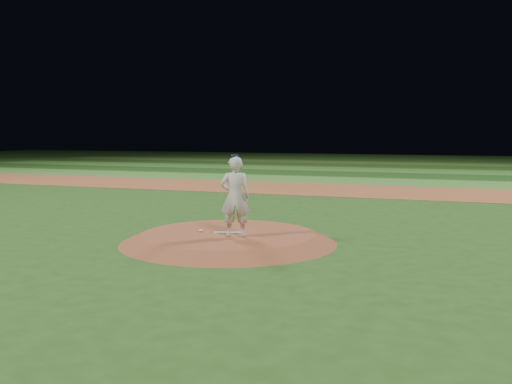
% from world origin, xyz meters
% --- Properties ---
extents(ground, '(120.00, 120.00, 0.00)m').
position_xyz_m(ground, '(0.00, 0.00, 0.00)').
color(ground, '#244D18').
rests_on(ground, ground).
extents(infield_dirt_band, '(70.00, 6.00, 0.02)m').
position_xyz_m(infield_dirt_band, '(0.00, 14.00, 0.01)').
color(infield_dirt_band, brown).
rests_on(infield_dirt_band, ground).
extents(outfield_stripe_0, '(70.00, 5.00, 0.02)m').
position_xyz_m(outfield_stripe_0, '(0.00, 19.50, 0.01)').
color(outfield_stripe_0, '#3E792C').
rests_on(outfield_stripe_0, ground).
extents(outfield_stripe_1, '(70.00, 5.00, 0.02)m').
position_xyz_m(outfield_stripe_1, '(0.00, 24.50, 0.01)').
color(outfield_stripe_1, '#1B4315').
rests_on(outfield_stripe_1, ground).
extents(outfield_stripe_2, '(70.00, 5.00, 0.02)m').
position_xyz_m(outfield_stripe_2, '(0.00, 29.50, 0.01)').
color(outfield_stripe_2, '#387029').
rests_on(outfield_stripe_2, ground).
extents(outfield_stripe_3, '(70.00, 5.00, 0.02)m').
position_xyz_m(outfield_stripe_3, '(0.00, 34.50, 0.01)').
color(outfield_stripe_3, '#214416').
rests_on(outfield_stripe_3, ground).
extents(outfield_stripe_4, '(70.00, 5.00, 0.02)m').
position_xyz_m(outfield_stripe_4, '(0.00, 39.50, 0.01)').
color(outfield_stripe_4, '#3B6725').
rests_on(outfield_stripe_4, ground).
extents(outfield_stripe_5, '(70.00, 5.00, 0.02)m').
position_xyz_m(outfield_stripe_5, '(0.00, 44.50, 0.01)').
color(outfield_stripe_5, '#244C18').
rests_on(outfield_stripe_5, ground).
extents(pitchers_mound, '(5.50, 5.50, 0.25)m').
position_xyz_m(pitchers_mound, '(0.00, 0.00, 0.12)').
color(pitchers_mound, brown).
rests_on(pitchers_mound, ground).
extents(pitching_rubber, '(0.70, 0.36, 0.03)m').
position_xyz_m(pitching_rubber, '(-0.00, -0.07, 0.27)').
color(pitching_rubber, silver).
rests_on(pitching_rubber, pitchers_mound).
extents(rosin_bag, '(0.11, 0.11, 0.06)m').
position_xyz_m(rosin_bag, '(-0.73, -0.12, 0.28)').
color(rosin_bag, silver).
rests_on(rosin_bag, pitchers_mound).
extents(pitcher_on_mound, '(0.84, 0.69, 2.03)m').
position_xyz_m(pitcher_on_mound, '(0.37, -0.46, 1.25)').
color(pitcher_on_mound, silver).
rests_on(pitcher_on_mound, pitchers_mound).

